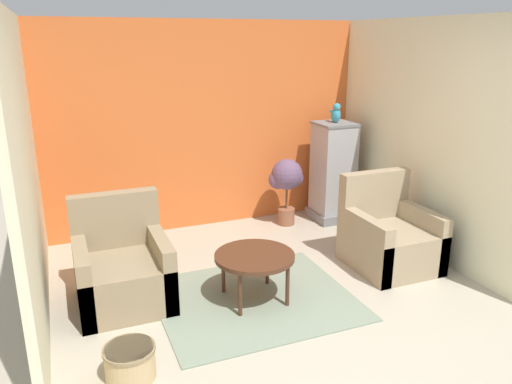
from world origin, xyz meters
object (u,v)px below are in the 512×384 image
Objects in this scene: coffee_table at (255,259)px; armchair_right at (389,239)px; parrot at (336,113)px; potted_plant at (286,180)px; wicker_basket at (130,361)px; armchair_left at (123,271)px; birdcage at (333,173)px.

coffee_table is 0.76× the size of armchair_right.
potted_plant is (-0.64, 0.04, -0.80)m from parrot.
parrot reaches higher than coffee_table.
coffee_table is 1.42m from wicker_basket.
armchair_left is 2.51m from potted_plant.
potted_plant reaches higher than coffee_table.
armchair_right is at bearing 16.85° from wicker_basket.
armchair_left is at bearing -151.00° from potted_plant.
birdcage reaches higher than potted_plant.
coffee_table is at bearing -123.65° from potted_plant.
potted_plant is at bearing 45.24° from wicker_basket.
armchair_right is (2.65, -0.27, 0.00)m from armchair_left.
birdcage is 3.74m from wicker_basket.
armchair_right is at bearing -72.36° from potted_plant.
birdcage is 3.48× the size of wicker_basket.
parrot reaches higher than armchair_left.
coffee_table is at bearing 29.46° from wicker_basket.
armchair_right is at bearing -96.66° from parrot.
birdcage reaches higher than armchair_left.
birdcage is (2.82, 1.17, 0.33)m from armchair_left.
parrot is (2.82, 1.17, 1.09)m from armchair_left.
potted_plant reaches higher than wicker_basket.
armchair_right is at bearing -5.77° from armchair_left.
wicker_basket is (-2.77, -0.84, -0.16)m from armchair_right.
coffee_table is 1.96× the size of wicker_basket.
coffee_table reaches higher than wicker_basket.
armchair_right reaches higher than coffee_table.
armchair_left is 2.57× the size of wicker_basket.
wicker_basket is at bearing -134.76° from potted_plant.
birdcage reaches higher than armchair_right.
armchair_left reaches higher than potted_plant.
armchair_left is 0.74× the size of birdcage.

